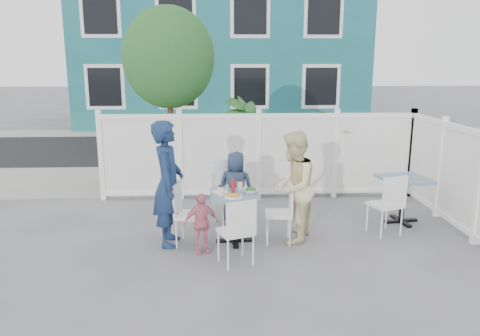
{
  "coord_description": "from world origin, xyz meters",
  "views": [
    {
      "loc": [
        -0.62,
        -6.12,
        2.57
      ],
      "look_at": [
        -0.32,
        0.61,
        1.0
      ],
      "focal_mm": 35.0,
      "sensor_mm": 36.0,
      "label": 1
    }
  ],
  "objects_px": {
    "spare_table": "(403,188)",
    "main_table": "(235,205)",
    "chair_right": "(284,208)",
    "chair_left": "(185,209)",
    "boy": "(236,187)",
    "woman": "(293,187)",
    "man": "(168,184)",
    "utility_cabinet": "(140,150)",
    "chair_back": "(228,187)",
    "chair_near": "(238,227)",
    "toddler": "(201,223)"
  },
  "relations": [
    {
      "from": "spare_table",
      "to": "chair_left",
      "type": "xyz_separation_m",
      "value": [
        -3.41,
        -0.76,
        -0.06
      ]
    },
    {
      "from": "boy",
      "to": "toddler",
      "type": "relative_size",
      "value": 1.4
    },
    {
      "from": "chair_right",
      "to": "chair_back",
      "type": "height_order",
      "value": "chair_back"
    },
    {
      "from": "man",
      "to": "boy",
      "type": "distance_m",
      "value": 1.34
    },
    {
      "from": "toddler",
      "to": "spare_table",
      "type": "bearing_deg",
      "value": 0.55
    },
    {
      "from": "main_table",
      "to": "woman",
      "type": "height_order",
      "value": "woman"
    },
    {
      "from": "chair_left",
      "to": "chair_right",
      "type": "xyz_separation_m",
      "value": [
        1.4,
        0.03,
        -0.02
      ]
    },
    {
      "from": "woman",
      "to": "chair_right",
      "type": "bearing_deg",
      "value": -51.29
    },
    {
      "from": "main_table",
      "to": "chair_left",
      "type": "height_order",
      "value": "chair_left"
    },
    {
      "from": "man",
      "to": "chair_left",
      "type": "bearing_deg",
      "value": -95.58
    },
    {
      "from": "main_table",
      "to": "toddler",
      "type": "height_order",
      "value": "toddler"
    },
    {
      "from": "chair_back",
      "to": "toddler",
      "type": "relative_size",
      "value": 1.22
    },
    {
      "from": "man",
      "to": "chair_back",
      "type": "bearing_deg",
      "value": -43.44
    },
    {
      "from": "chair_right",
      "to": "main_table",
      "type": "bearing_deg",
      "value": 93.22
    },
    {
      "from": "man",
      "to": "toddler",
      "type": "relative_size",
      "value": 2.14
    },
    {
      "from": "woman",
      "to": "man",
      "type": "bearing_deg",
      "value": -67.23
    },
    {
      "from": "chair_near",
      "to": "woman",
      "type": "xyz_separation_m",
      "value": [
        0.82,
        0.82,
        0.29
      ]
    },
    {
      "from": "boy",
      "to": "toddler",
      "type": "distance_m",
      "value": 1.3
    },
    {
      "from": "main_table",
      "to": "utility_cabinet",
      "type": "bearing_deg",
      "value": 117.2
    },
    {
      "from": "chair_back",
      "to": "chair_left",
      "type": "bearing_deg",
      "value": 34.99
    },
    {
      "from": "main_table",
      "to": "chair_right",
      "type": "bearing_deg",
      "value": -1.46
    },
    {
      "from": "chair_back",
      "to": "woman",
      "type": "bearing_deg",
      "value": 117.06
    },
    {
      "from": "main_table",
      "to": "spare_table",
      "type": "distance_m",
      "value": 2.8
    },
    {
      "from": "chair_left",
      "to": "chair_right",
      "type": "relative_size",
      "value": 1.04
    },
    {
      "from": "chair_back",
      "to": "chair_near",
      "type": "bearing_deg",
      "value": 72.73
    },
    {
      "from": "chair_left",
      "to": "boy",
      "type": "relative_size",
      "value": 0.77
    },
    {
      "from": "utility_cabinet",
      "to": "boy",
      "type": "height_order",
      "value": "utility_cabinet"
    },
    {
      "from": "chair_near",
      "to": "chair_left",
      "type": "bearing_deg",
      "value": 112.04
    },
    {
      "from": "boy",
      "to": "chair_left",
      "type": "bearing_deg",
      "value": 64.26
    },
    {
      "from": "chair_back",
      "to": "chair_near",
      "type": "xyz_separation_m",
      "value": [
        0.09,
        -1.66,
        -0.07
      ]
    },
    {
      "from": "woman",
      "to": "boy",
      "type": "distance_m",
      "value": 1.16
    },
    {
      "from": "utility_cabinet",
      "to": "chair_back",
      "type": "distance_m",
      "value": 3.48
    },
    {
      "from": "chair_near",
      "to": "man",
      "type": "distance_m",
      "value": 1.27
    },
    {
      "from": "utility_cabinet",
      "to": "chair_back",
      "type": "relative_size",
      "value": 1.27
    },
    {
      "from": "chair_near",
      "to": "boy",
      "type": "relative_size",
      "value": 0.76
    },
    {
      "from": "chair_left",
      "to": "chair_back",
      "type": "bearing_deg",
      "value": 155.42
    },
    {
      "from": "chair_left",
      "to": "chair_near",
      "type": "xyz_separation_m",
      "value": [
        0.72,
        -0.75,
        -0.0
      ]
    },
    {
      "from": "main_table",
      "to": "spare_table",
      "type": "height_order",
      "value": "spare_table"
    },
    {
      "from": "utility_cabinet",
      "to": "spare_table",
      "type": "height_order",
      "value": "utility_cabinet"
    },
    {
      "from": "spare_table",
      "to": "main_table",
      "type": "bearing_deg",
      "value": -165.31
    },
    {
      "from": "chair_left",
      "to": "chair_back",
      "type": "xyz_separation_m",
      "value": [
        0.63,
        0.91,
        0.07
      ]
    },
    {
      "from": "chair_back",
      "to": "chair_near",
      "type": "height_order",
      "value": "chair_back"
    },
    {
      "from": "main_table",
      "to": "man",
      "type": "bearing_deg",
      "value": -178.5
    },
    {
      "from": "chair_back",
      "to": "man",
      "type": "xyz_separation_m",
      "value": [
        -0.85,
        -0.88,
        0.3
      ]
    },
    {
      "from": "chair_near",
      "to": "man",
      "type": "height_order",
      "value": "man"
    },
    {
      "from": "utility_cabinet",
      "to": "toddler",
      "type": "height_order",
      "value": "utility_cabinet"
    },
    {
      "from": "woman",
      "to": "toddler",
      "type": "xyz_separation_m",
      "value": [
        -1.3,
        -0.37,
        -0.39
      ]
    },
    {
      "from": "spare_table",
      "to": "chair_near",
      "type": "xyz_separation_m",
      "value": [
        -2.69,
        -1.51,
        -0.06
      ]
    },
    {
      "from": "utility_cabinet",
      "to": "woman",
      "type": "xyz_separation_m",
      "value": [
        2.78,
        -3.77,
        0.16
      ]
    },
    {
      "from": "utility_cabinet",
      "to": "chair_right",
      "type": "height_order",
      "value": "utility_cabinet"
    }
  ]
}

